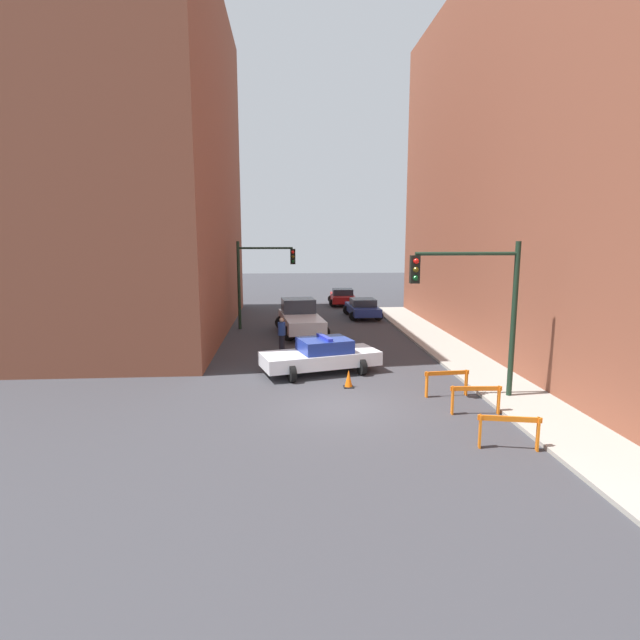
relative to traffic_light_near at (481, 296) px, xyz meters
name	(u,v)px	position (x,y,z in m)	size (l,w,h in m)	color
ground_plane	(338,407)	(-4.73, -0.46, -3.53)	(120.00, 120.00, 0.00)	#38383D
sidewalk_right	(524,401)	(1.47, -0.46, -3.47)	(2.40, 44.00, 0.12)	#9E998E
building_corner_left	(97,163)	(-16.73, 13.54, 5.92)	(14.00, 20.00, 18.91)	brown
building_right	(604,157)	(8.67, 7.54, 5.64)	(12.00, 28.00, 18.34)	brown
traffic_light_near	(481,296)	(0.00, 0.00, 0.00)	(3.64, 0.35, 5.20)	black
traffic_light_far	(257,272)	(-8.03, 13.79, -0.13)	(3.44, 0.35, 5.20)	black
police_car	(321,355)	(-4.98, 3.72, -2.81)	(5.03, 3.14, 1.52)	white
white_truck	(300,318)	(-5.56, 12.15, -2.62)	(3.01, 5.58, 1.90)	silver
parked_car_near	(363,308)	(-1.15, 17.50, -2.86)	(2.36, 4.35, 1.31)	navy
parked_car_mid	(342,296)	(-1.77, 24.07, -2.86)	(2.41, 4.38, 1.31)	maroon
pedestrian_crossing	(282,334)	(-6.59, 7.57, -2.67)	(0.45, 0.45, 1.66)	black
barrier_front	(509,427)	(-0.68, -4.00, -2.91)	(1.58, 0.46, 0.90)	orange
barrier_mid	(476,395)	(-0.55, -1.40, -2.91)	(1.60, 0.24, 0.90)	orange
barrier_back	(447,379)	(-0.88, 0.41, -2.91)	(1.60, 0.29, 0.90)	orange
traffic_cone	(349,379)	(-4.13, 1.67, -3.21)	(0.36, 0.36, 0.66)	black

